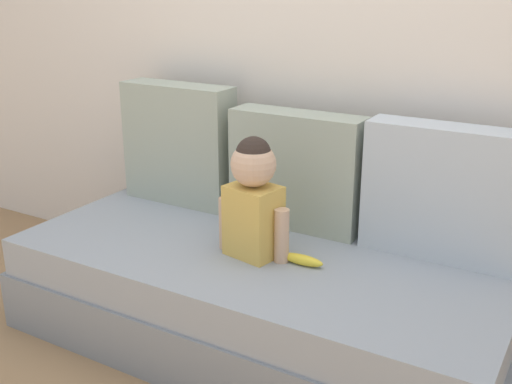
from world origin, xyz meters
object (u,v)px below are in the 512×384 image
throw_pillow_right (444,193)px  banana (302,260)px  couch (256,299)px  toddler (253,196)px  throw_pillow_center (297,170)px  throw_pillow_left (179,144)px

throw_pillow_right → banana: 0.59m
couch → throw_pillow_right: bearing=28.6°
throw_pillow_right → toddler: (-0.62, -0.36, -0.01)m
throw_pillow_center → throw_pillow_right: throw_pillow_right is taller
couch → throw_pillow_left: (-0.62, 0.34, 0.49)m
throw_pillow_left → toddler: (0.62, -0.36, -0.04)m
couch → throw_pillow_left: bearing=151.4°
couch → throw_pillow_center: (0.00, 0.34, 0.45)m
throw_pillow_left → throw_pillow_right: bearing=0.0°
throw_pillow_left → throw_pillow_center: (0.62, 0.00, -0.03)m
couch → throw_pillow_center: size_ratio=3.44×
couch → throw_pillow_left: throw_pillow_left is taller
throw_pillow_left → throw_pillow_right: throw_pillow_left is taller
throw_pillow_center → throw_pillow_right: bearing=0.0°
couch → banana: 0.30m
throw_pillow_left → toddler: bearing=-30.1°
couch → toddler: 0.45m
throw_pillow_left → throw_pillow_center: 0.62m
couch → throw_pillow_center: bearing=90.0°
throw_pillow_right → throw_pillow_left: bearing=180.0°
toddler → banana: (0.20, 0.01, -0.22)m
throw_pillow_left → couch: bearing=-28.6°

